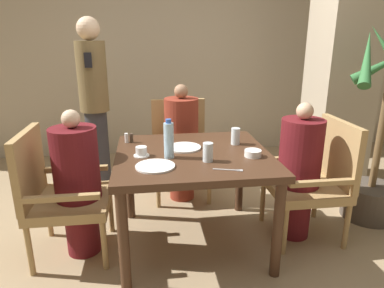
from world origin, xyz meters
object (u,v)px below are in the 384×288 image
at_px(standing_host, 94,99).
at_px(chair_far_side, 180,145).
at_px(chair_right_side, 316,176).
at_px(bowl_small, 253,153).
at_px(glass_tall_mid, 235,136).
at_px(potted_palm, 377,161).
at_px(plate_main_right, 184,147).
at_px(diner_in_right_chair, 299,170).
at_px(teacup_with_saucer, 141,152).
at_px(glass_tall_near, 208,152).
at_px(diner_in_far_chair, 182,142).
at_px(plate_main_left, 155,166).
at_px(chair_left_side, 57,191).
at_px(water_bottle, 169,140).
at_px(diner_in_left_chair, 78,183).

bearing_deg(standing_host, chair_far_side, -19.94).
xyz_separation_m(chair_right_side, bowl_small, (-0.57, -0.14, 0.26)).
relative_size(chair_right_side, glass_tall_mid, 7.27).
relative_size(potted_palm, glass_tall_mid, 12.82).
bearing_deg(plate_main_right, diner_in_right_chair, -7.40).
xyz_separation_m(chair_far_side, glass_tall_mid, (0.36, -0.78, 0.31)).
bearing_deg(teacup_with_saucer, diner_in_right_chair, 1.03).
distance_m(bowl_small, glass_tall_near, 0.34).
xyz_separation_m(diner_in_far_chair, diner_in_right_chair, (0.83, -0.79, -0.02)).
distance_m(plate_main_left, glass_tall_mid, 0.76).
bearing_deg(glass_tall_mid, glass_tall_near, -128.87).
height_order(chair_left_side, plate_main_right, chair_left_side).
xyz_separation_m(chair_left_side, glass_tall_near, (1.05, -0.19, 0.31)).
bearing_deg(glass_tall_mid, plate_main_right, -173.58).
height_order(diner_in_right_chair, glass_tall_mid, diner_in_right_chair).
bearing_deg(standing_host, diner_in_right_chair, -36.79).
bearing_deg(plate_main_left, diner_in_right_chair, 12.65).
xyz_separation_m(chair_left_side, water_bottle, (0.80, -0.08, 0.37)).
xyz_separation_m(chair_right_side, teacup_with_saucer, (-1.34, -0.02, 0.27)).
distance_m(diner_in_left_chair, glass_tall_near, 0.95).
bearing_deg(teacup_with_saucer, water_bottle, -17.04).
relative_size(chair_left_side, standing_host, 0.54).
bearing_deg(chair_right_side, glass_tall_mid, 165.52).
bearing_deg(plate_main_right, glass_tall_mid, 6.42).
bearing_deg(chair_right_side, chair_left_side, 180.00).
xyz_separation_m(diner_in_far_chair, glass_tall_near, (0.07, -0.98, 0.23)).
relative_size(teacup_with_saucer, glass_tall_mid, 0.86).
bearing_deg(teacup_with_saucer, diner_in_left_chair, 177.31).
bearing_deg(potted_palm, diner_in_far_chair, 159.43).
xyz_separation_m(potted_palm, glass_tall_mid, (-1.26, -0.03, 0.28)).
bearing_deg(diner_in_right_chair, teacup_with_saucer, -178.97).
bearing_deg(water_bottle, chair_left_side, 174.27).
distance_m(plate_main_left, water_bottle, 0.23).
xyz_separation_m(potted_palm, bowl_small, (-1.21, -0.32, 0.24)).
distance_m(potted_palm, water_bottle, 1.85).
xyz_separation_m(diner_in_left_chair, glass_tall_mid, (1.18, 0.16, 0.25)).
height_order(chair_left_side, chair_far_side, same).
bearing_deg(diner_in_right_chair, bowl_small, -162.20).
relative_size(standing_host, plate_main_left, 6.77).
height_order(diner_in_far_chair, diner_in_right_chair, diner_in_far_chair).
xyz_separation_m(chair_left_side, diner_in_far_chair, (0.97, 0.79, 0.08)).
relative_size(bowl_small, glass_tall_mid, 0.92).
relative_size(chair_right_side, standing_host, 0.54).
xyz_separation_m(chair_left_side, potted_palm, (2.59, 0.19, 0.03)).
xyz_separation_m(diner_in_right_chair, potted_palm, (0.79, 0.19, -0.03)).
bearing_deg(glass_tall_near, glass_tall_mid, 51.13).
relative_size(diner_in_left_chair, diner_in_right_chair, 0.99).
height_order(diner_in_left_chair, teacup_with_saucer, diner_in_left_chair).
distance_m(chair_far_side, diner_in_far_chair, 0.17).
height_order(standing_host, glass_tall_near, standing_host).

